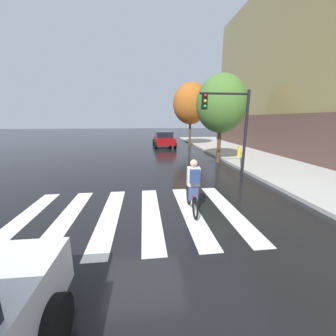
{
  "coord_description": "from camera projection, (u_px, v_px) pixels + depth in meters",
  "views": [
    {
      "loc": [
        0.07,
        -5.81,
        2.83
      ],
      "look_at": [
        0.99,
        1.87,
        0.98
      ],
      "focal_mm": 21.88,
      "sensor_mm": 36.0,
      "label": 1
    }
  ],
  "objects": [
    {
      "name": "ground_plane",
      "position": [
        143.0,
        214.0,
        6.26
      ],
      "size": [
        120.0,
        120.0,
        0.0
      ],
      "primitive_type": "plane",
      "color": "black"
    },
    {
      "name": "crosswalk_stripes",
      "position": [
        131.0,
        215.0,
        6.21
      ],
      "size": [
        6.72,
        4.17,
        0.01
      ],
      "color": "silver",
      "rests_on": "ground"
    },
    {
      "name": "sedan_mid",
      "position": [
        164.0,
        139.0,
        21.46
      ],
      "size": [
        2.21,
        4.58,
        1.57
      ],
      "color": "maroon",
      "rests_on": "ground"
    },
    {
      "name": "cyclist",
      "position": [
        193.0,
        187.0,
        6.17
      ],
      "size": [
        0.37,
        1.71,
        1.69
      ],
      "color": "black",
      "rests_on": "ground"
    },
    {
      "name": "traffic_light_near",
      "position": [
        231.0,
        118.0,
        9.92
      ],
      "size": [
        2.47,
        0.28,
        4.2
      ],
      "color": "black",
      "rests_on": "ground"
    },
    {
      "name": "fire_hydrant",
      "position": [
        239.0,
        152.0,
        14.8
      ],
      "size": [
        0.33,
        0.22,
        0.78
      ],
      "color": "gold",
      "rests_on": "sidewalk"
    },
    {
      "name": "street_tree_near",
      "position": [
        221.0,
        104.0,
        12.85
      ],
      "size": [
        3.13,
        3.13,
        5.57
      ],
      "color": "#4C3823",
      "rests_on": "ground"
    },
    {
      "name": "street_tree_mid",
      "position": [
        191.0,
        104.0,
        21.12
      ],
      "size": [
        3.65,
        3.65,
        6.5
      ],
      "color": "#4C3823",
      "rests_on": "ground"
    }
  ]
}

